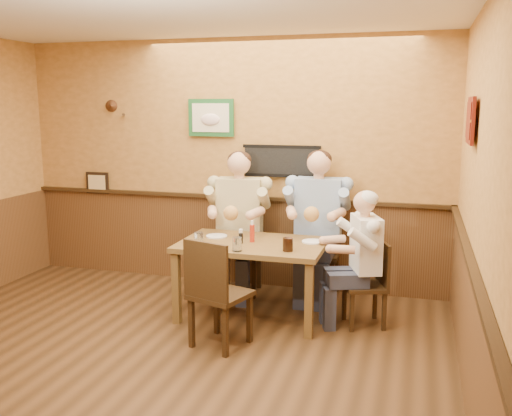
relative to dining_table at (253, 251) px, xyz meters
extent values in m
plane|color=#35210F|center=(-0.57, -1.50, -0.66)|extent=(5.00, 5.00, 0.00)
cube|color=#C28B44|center=(-0.57, 1.00, 0.74)|extent=(5.00, 0.02, 2.80)
cube|color=#C28B44|center=(1.93, -1.50, 0.74)|extent=(0.02, 5.00, 2.80)
cube|color=brown|center=(-0.57, 0.98, -0.16)|extent=(5.00, 0.02, 1.00)
cube|color=brown|center=(1.91, -1.50, -0.16)|extent=(0.02, 5.00, 1.00)
cube|color=black|center=(0.05, 0.96, 0.79)|extent=(0.88, 0.03, 0.34)
cube|color=#1D5627|center=(-0.77, 0.96, 1.26)|extent=(0.54, 0.03, 0.42)
cube|color=black|center=(-2.27, 0.96, 0.46)|extent=(0.30, 0.03, 0.26)
cube|color=maroon|center=(1.89, -0.45, 1.29)|extent=(0.03, 0.48, 0.36)
cube|color=brown|center=(0.00, 0.00, 0.07)|extent=(1.40, 0.90, 0.05)
cube|color=brown|center=(-0.64, -0.39, -0.31)|extent=(0.07, 0.07, 0.70)
cube|color=brown|center=(0.64, -0.39, -0.31)|extent=(0.07, 0.07, 0.70)
cube|color=brown|center=(-0.64, 0.39, -0.31)|extent=(0.07, 0.07, 0.70)
cube|color=brown|center=(0.64, 0.39, -0.31)|extent=(0.07, 0.07, 0.70)
cylinder|color=silver|center=(-0.45, -0.28, 0.16)|extent=(0.10, 0.10, 0.13)
cylinder|color=silver|center=(-0.04, -0.36, 0.16)|extent=(0.11, 0.11, 0.13)
cylinder|color=black|center=(0.41, -0.23, 0.15)|extent=(0.11, 0.11, 0.12)
cylinder|color=#B22812|center=(-0.01, 0.01, 0.19)|extent=(0.06, 0.06, 0.19)
cylinder|color=silver|center=(-0.15, 0.10, 0.14)|extent=(0.04, 0.04, 0.10)
cylinder|color=black|center=(-0.10, -0.07, 0.14)|extent=(0.05, 0.05, 0.10)
cylinder|color=silver|center=(-0.41, 0.12, 0.10)|extent=(0.26, 0.26, 0.01)
cylinder|color=white|center=(0.56, 0.16, 0.10)|extent=(0.25, 0.25, 0.01)
camera|label=1|loc=(1.53, -5.17, 1.42)|focal=40.00mm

